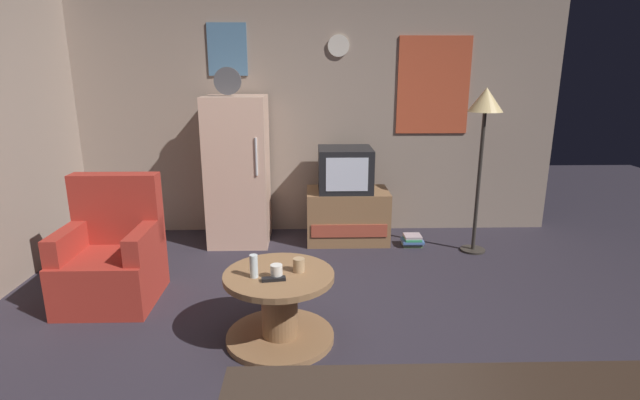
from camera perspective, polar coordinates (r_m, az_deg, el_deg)
The scene contains 13 objects.
ground_plane at distance 3.28m, azimuth 0.03°, elevation -17.01°, with size 12.00×12.00×0.00m, color #2D2833.
wall_with_art at distance 5.24m, azimuth -0.57°, elevation 11.44°, with size 5.20×0.12×2.80m.
fridge at distance 4.97m, azimuth -9.66°, elevation 3.45°, with size 0.60×0.62×1.77m.
tv_stand at distance 5.05m, azimuth 3.25°, elevation -1.84°, with size 0.84×0.53×0.54m.
crt_tv at distance 4.92m, azimuth 2.98°, elevation 3.64°, with size 0.54×0.51×0.44m.
standing_lamp at distance 4.77m, azimuth 18.91°, elevation 9.71°, with size 0.32×0.32×1.59m.
coffee_table at distance 3.26m, azimuth -4.80°, elevation -12.48°, with size 0.72×0.72×0.48m.
wine_glass at distance 3.08m, azimuth -7.84°, elevation -7.75°, with size 0.05×0.05×0.15m, color silver.
mug_ceramic_white at distance 3.07m, azimuth -5.17°, elevation -8.43°, with size 0.08×0.08×0.09m, color silver.
mug_ceramic_tan at distance 3.15m, azimuth -2.52°, elevation -7.69°, with size 0.08×0.08×0.09m, color tan.
remote_control at distance 3.05m, azimuth -5.51°, elevation -9.29°, with size 0.15×0.04×0.02m, color black.
armchair at distance 4.09m, azimuth -23.37°, elevation -6.29°, with size 0.68×0.68×0.96m.
book_stack at distance 5.02m, azimuth 10.86°, elevation -4.72°, with size 0.22×0.18×0.12m.
Camera 1 is at (-0.07, -2.77, 1.75)m, focal length 27.05 mm.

